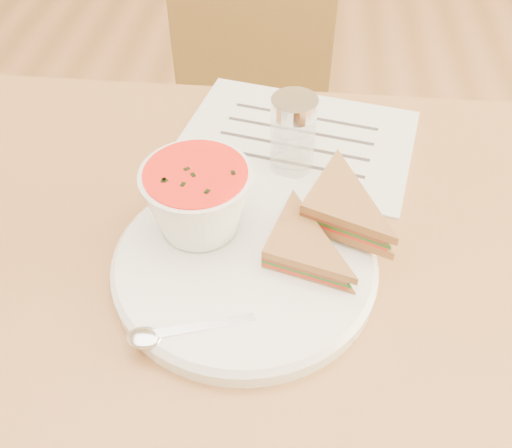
# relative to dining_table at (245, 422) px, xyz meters

# --- Properties ---
(dining_table) EXTENTS (1.00, 0.70, 0.75)m
(dining_table) POSITION_rel_dining_table_xyz_m (0.00, 0.00, 0.00)
(dining_table) COLOR #915E2D
(dining_table) RESTS_ON floor
(chair_far) EXTENTS (0.37, 0.37, 0.80)m
(chair_far) POSITION_rel_dining_table_xyz_m (-0.07, 0.60, 0.03)
(chair_far) COLOR brown
(chair_far) RESTS_ON floor
(plate) EXTENTS (0.34, 0.34, 0.02)m
(plate) POSITION_rel_dining_table_xyz_m (0.01, -0.00, 0.38)
(plate) COLOR white
(plate) RESTS_ON dining_table
(soup_bowl) EXTENTS (0.15, 0.15, 0.08)m
(soup_bowl) POSITION_rel_dining_table_xyz_m (-0.05, 0.04, 0.43)
(soup_bowl) COLOR white
(soup_bowl) RESTS_ON plate
(sandwich_half_a) EXTENTS (0.12, 0.12, 0.03)m
(sandwich_half_a) POSITION_rel_dining_table_xyz_m (0.02, -0.02, 0.41)
(sandwich_half_a) COLOR #B4823F
(sandwich_half_a) RESTS_ON plate
(sandwich_half_b) EXTENTS (0.14, 0.14, 0.03)m
(sandwich_half_b) POSITION_rel_dining_table_xyz_m (0.06, 0.04, 0.42)
(sandwich_half_b) COLOR #B4823F
(sandwich_half_b) RESTS_ON plate
(spoon) EXTENTS (0.17, 0.08, 0.01)m
(spoon) POSITION_rel_dining_table_xyz_m (-0.03, -0.10, 0.40)
(spoon) COLOR silver
(spoon) RESTS_ON plate
(paper_menu) EXTENTS (0.34, 0.28, 0.00)m
(paper_menu) POSITION_rel_dining_table_xyz_m (0.05, 0.23, 0.38)
(paper_menu) COLOR white
(paper_menu) RESTS_ON dining_table
(condiment_shaker) EXTENTS (0.06, 0.06, 0.10)m
(condiment_shaker) POSITION_rel_dining_table_xyz_m (0.05, 0.17, 0.43)
(condiment_shaker) COLOR silver
(condiment_shaker) RESTS_ON dining_table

